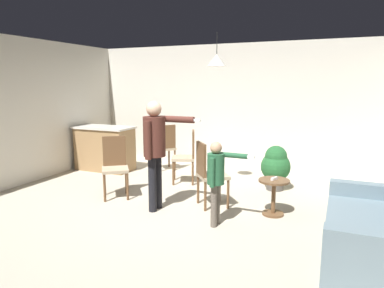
{
  "coord_description": "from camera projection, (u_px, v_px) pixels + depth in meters",
  "views": [
    {
      "loc": [
        2.27,
        -4.22,
        1.87
      ],
      "look_at": [
        0.28,
        0.4,
        1.0
      ],
      "focal_mm": 33.0,
      "sensor_mm": 36.0,
      "label": 1
    }
  ],
  "objects": [
    {
      "name": "ground",
      "position": [
        163.0,
        216.0,
        5.03
      ],
      "size": [
        7.68,
        7.68,
        0.0
      ],
      "primitive_type": "plane",
      "color": "#B2A893"
    },
    {
      "name": "wall_back",
      "position": [
        231.0,
        107.0,
        7.69
      ],
      "size": [
        6.4,
        0.1,
        2.7
      ],
      "primitive_type": "cube",
      "color": "silver",
      "rests_on": "ground"
    },
    {
      "name": "couch_floral",
      "position": [
        374.0,
        231.0,
        3.72
      ],
      "size": [
        0.86,
        1.8,
        1.0
      ],
      "rotation": [
        0.0,
        0.0,
        1.58
      ],
      "color": "slate",
      "rests_on": "ground"
    },
    {
      "name": "kitchen_counter",
      "position": [
        105.0,
        148.0,
        7.66
      ],
      "size": [
        1.26,
        0.66,
        0.95
      ],
      "color": "#99754C",
      "rests_on": "ground"
    },
    {
      "name": "side_table_by_couch",
      "position": [
        274.0,
        193.0,
        5.03
      ],
      "size": [
        0.44,
        0.44,
        0.52
      ],
      "color": "brown",
      "rests_on": "ground"
    },
    {
      "name": "person_adult",
      "position": [
        155.0,
        144.0,
        5.12
      ],
      "size": [
        0.8,
        0.48,
        1.62
      ],
      "rotation": [
        0.0,
        0.0,
        -1.56
      ],
      "color": "black",
      "rests_on": "ground"
    },
    {
      "name": "person_child",
      "position": [
        217.0,
        174.0,
        4.59
      ],
      "size": [
        0.59,
        0.33,
        1.13
      ],
      "rotation": [
        0.0,
        0.0,
        -1.59
      ],
      "color": "#60564C",
      "rests_on": "ground"
    },
    {
      "name": "dining_chair_by_counter",
      "position": [
        115.0,
        164.0,
        5.83
      ],
      "size": [
        0.59,
        0.59,
        1.0
      ],
      "rotation": [
        0.0,
        0.0,
        3.79
      ],
      "color": "brown",
      "rests_on": "ground"
    },
    {
      "name": "dining_chair_near_wall",
      "position": [
        165.0,
        145.0,
        7.6
      ],
      "size": [
        0.59,
        0.59,
        1.0
      ],
      "rotation": [
        0.0,
        0.0,
        0.83
      ],
      "color": "brown",
      "rests_on": "ground"
    },
    {
      "name": "dining_chair_centre_back",
      "position": [
        208.0,
        172.0,
        5.34
      ],
      "size": [
        0.59,
        0.59,
        1.0
      ],
      "rotation": [
        0.0,
        0.0,
        5.4
      ],
      "color": "brown",
      "rests_on": "ground"
    },
    {
      "name": "dining_chair_spare",
      "position": [
        187.0,
        154.0,
        6.63
      ],
      "size": [
        0.55,
        0.55,
        1.0
      ],
      "rotation": [
        0.0,
        0.0,
        1.97
      ],
      "color": "brown",
      "rests_on": "ground"
    },
    {
      "name": "potted_plant_corner",
      "position": [
        276.0,
        166.0,
        6.2
      ],
      "size": [
        0.52,
        0.52,
        0.79
      ],
      "color": "#4C4742",
      "rests_on": "ground"
    },
    {
      "name": "spare_remote_on_table",
      "position": [
        274.0,
        179.0,
        4.98
      ],
      "size": [
        0.08,
        0.13,
        0.04
      ],
      "primitive_type": "cube",
      "rotation": [
        0.0,
        0.0,
        2.75
      ],
      "color": "white",
      "rests_on": "side_table_by_couch"
    },
    {
      "name": "ceiling_light_pendant",
      "position": [
        217.0,
        60.0,
        5.89
      ],
      "size": [
        0.32,
        0.32,
        0.55
      ],
      "color": "silver"
    }
  ]
}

